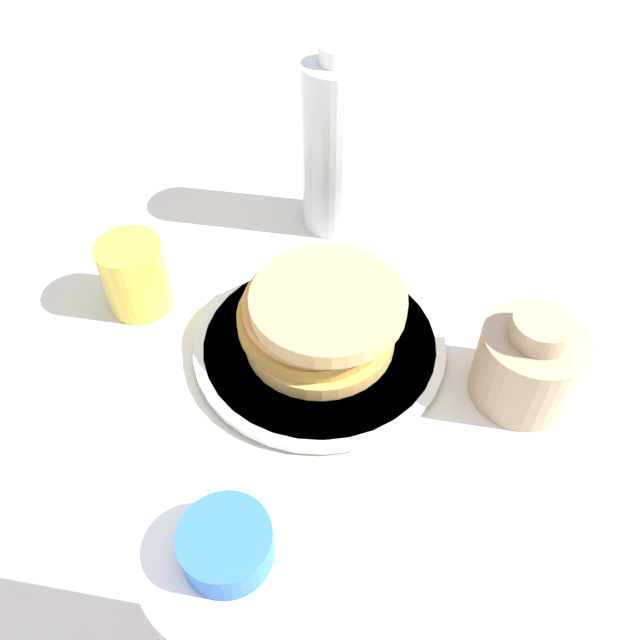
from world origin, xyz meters
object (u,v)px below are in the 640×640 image
plate (320,342)px  water_bottle_mid (251,636)px  cream_jug (528,363)px  water_bottle_near (334,148)px  juice_glass (135,276)px  pancake_stack (319,316)px

plate → water_bottle_mid: bearing=-8.7°
cream_jug → water_bottle_near: bearing=-148.3°
juice_glass → pancake_stack: bearing=70.9°
cream_jug → pancake_stack: bearing=-108.8°
plate → water_bottle_mid: size_ratio=1.03×
cream_jug → water_bottle_near: 0.32m
juice_glass → cream_jug: bearing=71.0°
cream_jug → water_bottle_mid: water_bottle_mid is taller
pancake_stack → plate: bearing=22.3°
pancake_stack → juice_glass: juice_glass is taller
plate → cream_jug: 0.20m
juice_glass → water_bottle_mid: (0.38, 0.14, 0.08)m
juice_glass → water_bottle_mid: bearing=20.9°
pancake_stack → water_bottle_near: bearing=173.4°
water_bottle_near → water_bottle_mid: size_ratio=0.88×
plate → juice_glass: 0.21m
plate → cream_jug: size_ratio=2.54×
plate → water_bottle_mid: water_bottle_mid is taller
pancake_stack → juice_glass: (-0.07, -0.19, -0.00)m
pancake_stack → water_bottle_mid: water_bottle_mid is taller
pancake_stack → cream_jug: 0.20m
water_bottle_near → water_bottle_mid: water_bottle_mid is taller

